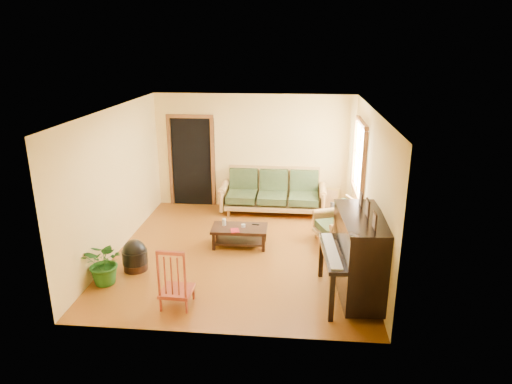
# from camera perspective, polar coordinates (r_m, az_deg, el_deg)

# --- Properties ---
(floor) EXTENTS (5.00, 5.00, 0.00)m
(floor) POSITION_cam_1_polar(r_m,az_deg,el_deg) (8.48, -1.92, -7.45)
(floor) COLOR #68350D
(floor) RESTS_ON ground
(doorway) EXTENTS (1.08, 0.16, 2.05)m
(doorway) POSITION_cam_1_polar(r_m,az_deg,el_deg) (10.68, -8.05, 3.71)
(doorway) COLOR black
(doorway) RESTS_ON floor
(window) EXTENTS (0.12, 1.36, 1.46)m
(window) POSITION_cam_1_polar(r_m,az_deg,el_deg) (9.21, 12.83, 4.14)
(window) COLOR white
(window) RESTS_ON right_wall
(sofa) EXTENTS (2.31, 0.98, 0.99)m
(sofa) POSITION_cam_1_polar(r_m,az_deg,el_deg) (10.19, 2.10, 0.04)
(sofa) COLOR #A8793D
(sofa) RESTS_ON floor
(coffee_table) EXTENTS (1.05, 0.59, 0.38)m
(coffee_table) POSITION_cam_1_polar(r_m,az_deg,el_deg) (8.64, -2.06, -5.57)
(coffee_table) COLOR black
(coffee_table) RESTS_ON floor
(armchair) EXTENTS (1.05, 1.07, 0.84)m
(armchair) POSITION_cam_1_polar(r_m,az_deg,el_deg) (8.81, 10.05, -3.73)
(armchair) COLOR #A8793D
(armchair) RESTS_ON floor
(piano) EXTENTS (0.98, 1.54, 1.31)m
(piano) POSITION_cam_1_polar(r_m,az_deg,el_deg) (6.95, 12.88, -8.01)
(piano) COLOR black
(piano) RESTS_ON floor
(footstool) EXTENTS (0.51, 0.51, 0.40)m
(footstool) POSITION_cam_1_polar(r_m,az_deg,el_deg) (8.03, -14.88, -8.06)
(footstool) COLOR black
(footstool) RESTS_ON floor
(red_chair) EXTENTS (0.46, 0.50, 0.95)m
(red_chair) POSITION_cam_1_polar(r_m,az_deg,el_deg) (6.76, -9.96, -10.31)
(red_chair) COLOR maroon
(red_chair) RESTS_ON floor
(leaning_frame) EXTENTS (0.42, 0.21, 0.55)m
(leaning_frame) POSITION_cam_1_polar(r_m,az_deg,el_deg) (10.51, 9.25, -0.87)
(leaning_frame) COLOR gold
(leaning_frame) RESTS_ON floor
(ceramic_crock) EXTENTS (0.20, 0.20, 0.22)m
(ceramic_crock) POSITION_cam_1_polar(r_m,az_deg,el_deg) (10.54, 9.72, -1.79)
(ceramic_crock) COLOR #2E4F8B
(ceramic_crock) RESTS_ON floor
(potted_plant) EXTENTS (0.72, 0.65, 0.73)m
(potted_plant) POSITION_cam_1_polar(r_m,az_deg,el_deg) (7.65, -18.30, -8.37)
(potted_plant) COLOR #1F5418
(potted_plant) RESTS_ON floor
(book) EXTENTS (0.20, 0.24, 0.02)m
(book) POSITION_cam_1_polar(r_m,az_deg,el_deg) (8.38, -3.18, -4.88)
(book) COLOR maroon
(book) RESTS_ON coffee_table
(candle) EXTENTS (0.10, 0.10, 0.13)m
(candle) POSITION_cam_1_polar(r_m,az_deg,el_deg) (8.64, -4.01, -3.77)
(candle) COLOR silver
(candle) RESTS_ON coffee_table
(glass_jar) EXTENTS (0.09, 0.09, 0.05)m
(glass_jar) POSITION_cam_1_polar(r_m,az_deg,el_deg) (8.56, -1.59, -4.23)
(glass_jar) COLOR silver
(glass_jar) RESTS_ON coffee_table
(remote) EXTENTS (0.14, 0.06, 0.01)m
(remote) POSITION_cam_1_polar(r_m,az_deg,el_deg) (8.67, -0.05, -4.07)
(remote) COLOR black
(remote) RESTS_ON coffee_table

